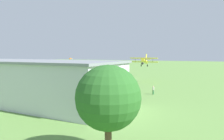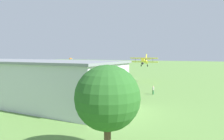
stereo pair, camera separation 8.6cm
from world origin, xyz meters
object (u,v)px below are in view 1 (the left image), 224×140
(car_black, at_px, (5,81))
(windsock, at_px, (71,60))
(hangar, at_px, (15,80))
(person_by_parked_cars, at_px, (153,90))
(tree_by_windsock, at_px, (108,98))
(biplane, at_px, (144,61))

(car_black, bearing_deg, windsock, -88.84)
(hangar, relative_size, car_black, 9.51)
(hangar, distance_m, car_black, 23.85)
(person_by_parked_cars, bearing_deg, tree_by_windsock, 99.64)
(person_by_parked_cars, xyz_separation_m, windsock, (40.67, -26.23, 5.04))
(car_black, bearing_deg, hangar, 146.59)
(car_black, bearing_deg, person_by_parked_cars, -174.74)
(person_by_parked_cars, bearing_deg, hangar, 39.51)
(biplane, distance_m, windsock, 32.37)
(hangar, xyz_separation_m, biplane, (-11.43, -36.99, 2.61))
(tree_by_windsock, bearing_deg, hangar, -25.76)
(biplane, bearing_deg, tree_by_windsock, 105.65)
(tree_by_windsock, relative_size, windsock, 1.11)
(windsock, bearing_deg, hangar, 115.38)
(car_black, xyz_separation_m, tree_by_windsock, (-44.98, 25.20, 3.98))
(hangar, bearing_deg, tree_by_windsock, 154.24)
(biplane, height_order, tree_by_windsock, biplane)
(biplane, height_order, car_black, biplane)
(tree_by_windsock, bearing_deg, person_by_parked_cars, -80.36)
(biplane, relative_size, windsock, 1.25)
(person_by_parked_cars, bearing_deg, biplane, -66.37)
(car_black, distance_m, windsock, 30.35)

